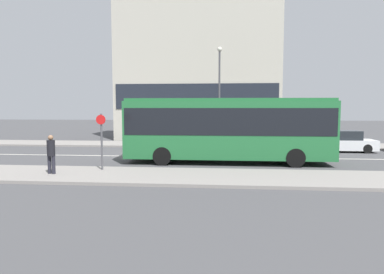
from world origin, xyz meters
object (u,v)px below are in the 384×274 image
parked_car_0 (344,142)px  pedestrian_near_stop (51,152)px  city_bus (227,126)px  bus_stop_sign (101,137)px  street_lamp (219,86)px

parked_car_0 → pedestrian_near_stop: (-15.55, -9.88, 0.42)m
city_bus → bus_stop_sign: 6.72m
bus_stop_sign → street_lamp: (5.24, 10.87, 2.95)m
pedestrian_near_stop → bus_stop_sign: bearing=39.1°
parked_car_0 → bus_stop_sign: bus_stop_sign is taller
city_bus → bus_stop_sign: (-5.79, -3.39, -0.35)m
street_lamp → pedestrian_near_stop: bearing=-120.6°
pedestrian_near_stop → bus_stop_sign: 2.24m
parked_car_0 → bus_stop_sign: bearing=-147.4°
parked_car_0 → street_lamp: 9.56m
pedestrian_near_stop → street_lamp: size_ratio=0.23×
city_bus → pedestrian_near_stop: city_bus is taller
city_bus → parked_car_0: 9.65m
parked_car_0 → pedestrian_near_stop: size_ratio=2.33×
parked_car_0 → bus_stop_sign: size_ratio=1.52×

